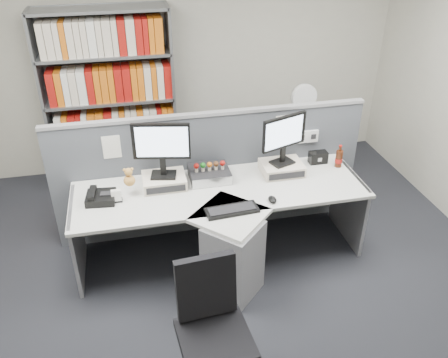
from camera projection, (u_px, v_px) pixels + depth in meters
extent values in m
plane|color=#26272D|center=(241.00, 315.00, 3.85)|extent=(5.50, 5.50, 0.00)
cube|color=#B9B6A5|center=(185.00, 57.00, 5.46)|extent=(5.00, 0.04, 2.70)
cube|color=#51545C|center=(211.00, 174.00, 4.58)|extent=(3.00, 0.05, 1.25)
cube|color=#A7A6AC|center=(210.00, 114.00, 4.25)|extent=(3.00, 0.07, 0.03)
cube|color=white|center=(307.00, 136.00, 4.56)|extent=(0.22, 0.04, 0.12)
cube|color=white|center=(111.00, 145.00, 4.17)|extent=(0.16, 0.00, 0.22)
cube|color=white|center=(157.00, 141.00, 4.25)|extent=(0.16, 0.00, 0.22)
cube|color=white|center=(283.00, 129.00, 4.47)|extent=(0.16, 0.00, 0.22)
cube|color=silver|center=(220.00, 190.00, 4.18)|extent=(2.60, 0.80, 0.03)
cube|color=silver|center=(230.00, 216.00, 3.84)|extent=(0.74, 0.74, 0.03)
cube|color=gray|center=(233.00, 259.00, 3.93)|extent=(0.57, 0.57, 0.69)
cube|color=gray|center=(77.00, 240.00, 4.12)|extent=(0.03, 0.70, 0.72)
cube|color=gray|center=(348.00, 205.00, 4.59)|extent=(0.03, 0.70, 0.72)
cube|color=gray|center=(213.00, 201.00, 4.66)|extent=(2.50, 0.02, 0.45)
cube|color=beige|center=(164.00, 181.00, 4.19)|extent=(0.38, 0.30, 0.10)
cube|color=black|center=(166.00, 189.00, 4.07)|extent=(0.34, 0.01, 0.06)
cube|color=beige|center=(282.00, 168.00, 4.39)|extent=(0.38, 0.30, 0.10)
cube|color=black|center=(287.00, 176.00, 4.27)|extent=(0.34, 0.01, 0.06)
cube|color=black|center=(164.00, 175.00, 4.16)|extent=(0.25, 0.20, 0.02)
cube|color=black|center=(163.00, 166.00, 4.11)|extent=(0.05, 0.04, 0.18)
cube|color=black|center=(161.00, 141.00, 3.99)|extent=(0.49, 0.13, 0.33)
cube|color=silver|center=(162.00, 142.00, 3.97)|extent=(0.44, 0.09, 0.28)
cube|color=black|center=(282.00, 162.00, 4.36)|extent=(0.24, 0.21, 0.02)
cube|color=black|center=(283.00, 154.00, 4.32)|extent=(0.05, 0.04, 0.17)
cube|color=black|center=(284.00, 132.00, 4.20)|extent=(0.45, 0.19, 0.31)
cube|color=silver|center=(284.00, 133.00, 4.19)|extent=(0.39, 0.15, 0.26)
cube|color=black|center=(209.00, 174.00, 4.30)|extent=(0.36, 0.32, 0.10)
cube|color=silver|center=(213.00, 183.00, 4.17)|extent=(0.36, 0.01, 0.09)
cylinder|color=beige|center=(196.00, 170.00, 4.23)|extent=(0.03, 0.03, 0.03)
sphere|color=#A5140F|center=(196.00, 166.00, 4.21)|extent=(0.05, 0.05, 0.05)
cylinder|color=beige|center=(203.00, 169.00, 4.24)|extent=(0.03, 0.03, 0.03)
sphere|color=#19721E|center=(203.00, 165.00, 4.22)|extent=(0.05, 0.05, 0.05)
cylinder|color=beige|center=(210.00, 169.00, 4.25)|extent=(0.03, 0.03, 0.03)
sphere|color=orange|center=(209.00, 165.00, 4.23)|extent=(0.05, 0.05, 0.05)
cylinder|color=beige|center=(216.00, 168.00, 4.26)|extent=(0.03, 0.03, 0.03)
sphere|color=#593319|center=(216.00, 164.00, 4.24)|extent=(0.05, 0.05, 0.05)
cylinder|color=beige|center=(223.00, 167.00, 4.27)|extent=(0.03, 0.03, 0.03)
sphere|color=#A5140F|center=(223.00, 163.00, 4.25)|extent=(0.05, 0.05, 0.05)
cube|color=black|center=(232.00, 210.00, 3.86)|extent=(0.45, 0.20, 0.02)
cube|color=black|center=(232.00, 209.00, 3.85)|extent=(0.40, 0.15, 0.01)
ellipsoid|color=black|center=(272.00, 199.00, 3.99)|extent=(0.07, 0.11, 0.04)
cube|color=black|center=(101.00, 198.00, 3.99)|extent=(0.26, 0.24, 0.07)
cube|color=black|center=(92.00, 193.00, 3.95)|extent=(0.08, 0.20, 0.04)
cube|color=black|center=(107.00, 193.00, 3.97)|extent=(0.12, 0.08, 0.01)
cube|color=black|center=(117.00, 200.00, 3.99)|extent=(0.09, 0.06, 0.02)
cube|color=white|center=(116.00, 196.00, 3.95)|extent=(0.08, 0.03, 0.09)
cube|color=white|center=(116.00, 194.00, 3.98)|extent=(0.08, 0.03, 0.09)
sphere|color=gold|center=(129.00, 181.00, 4.00)|extent=(0.10, 0.10, 0.10)
sphere|color=gold|center=(128.00, 172.00, 3.96)|extent=(0.07, 0.07, 0.07)
sphere|color=gold|center=(124.00, 170.00, 3.94)|extent=(0.03, 0.03, 0.03)
sphere|color=gold|center=(132.00, 169.00, 3.95)|extent=(0.03, 0.03, 0.03)
cube|color=black|center=(318.00, 157.00, 4.55)|extent=(0.17, 0.10, 0.12)
cylinder|color=#3F190A|center=(339.00, 159.00, 4.48)|extent=(0.07, 0.07, 0.17)
cylinder|color=#A5140F|center=(339.00, 160.00, 4.49)|extent=(0.07, 0.07, 0.05)
cylinder|color=#3F190A|center=(340.00, 149.00, 4.42)|extent=(0.03, 0.03, 0.05)
cylinder|color=#A5140F|center=(341.00, 146.00, 4.41)|extent=(0.03, 0.03, 0.01)
cube|color=gray|center=(46.00, 106.00, 5.10)|extent=(0.03, 0.40, 2.00)
cube|color=gray|center=(172.00, 96.00, 5.35)|extent=(0.03, 0.40, 2.00)
cube|color=gray|center=(110.00, 95.00, 5.39)|extent=(1.40, 0.02, 2.00)
cube|color=gray|center=(121.00, 176.00, 5.73)|extent=(1.38, 0.40, 0.03)
cube|color=gray|center=(116.00, 140.00, 5.47)|extent=(1.38, 0.40, 0.03)
cube|color=gray|center=(110.00, 99.00, 5.22)|extent=(1.38, 0.40, 0.03)
cube|color=gray|center=(104.00, 54.00, 4.96)|extent=(1.38, 0.40, 0.03)
cube|color=gray|center=(98.00, 9.00, 4.72)|extent=(1.38, 0.40, 0.03)
cube|color=#A5140F|center=(119.00, 164.00, 5.61)|extent=(1.24, 0.28, 0.36)
cube|color=orange|center=(114.00, 125.00, 5.35)|extent=(1.24, 0.28, 0.36)
cube|color=beige|center=(108.00, 83.00, 5.09)|extent=(1.24, 0.28, 0.36)
cube|color=white|center=(102.00, 36.00, 4.84)|extent=(1.24, 0.28, 0.36)
cube|color=gray|center=(298.00, 152.00, 5.57)|extent=(0.45, 0.60, 0.70)
cube|color=black|center=(309.00, 151.00, 5.23)|extent=(0.40, 0.02, 0.28)
cube|color=black|center=(306.00, 176.00, 5.39)|extent=(0.40, 0.02, 0.28)
cylinder|color=white|center=(301.00, 124.00, 5.38)|extent=(0.17, 0.17, 0.03)
cylinder|color=white|center=(302.00, 116.00, 5.33)|extent=(0.03, 0.03, 0.17)
cylinder|color=white|center=(304.00, 97.00, 5.19)|extent=(0.29, 0.07, 0.29)
cylinder|color=silver|center=(303.00, 96.00, 5.22)|extent=(0.29, 0.06, 0.29)
cube|color=black|center=(215.00, 340.00, 3.05)|extent=(0.50, 0.50, 0.07)
cube|color=black|center=(206.00, 286.00, 3.08)|extent=(0.41, 0.14, 0.46)
cylinder|color=black|center=(217.00, 348.00, 3.53)|extent=(0.05, 0.05, 0.03)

